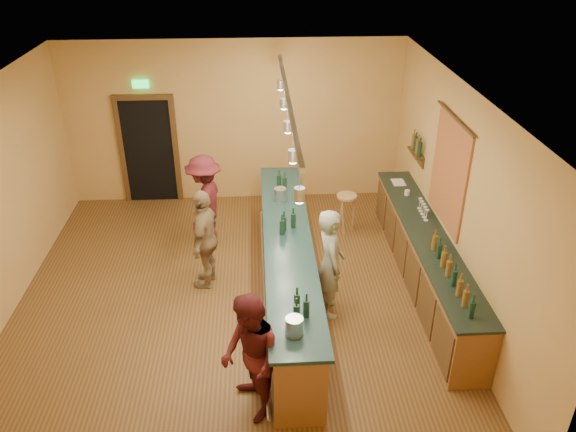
{
  "coord_description": "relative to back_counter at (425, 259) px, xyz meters",
  "views": [
    {
      "loc": [
        0.43,
        -6.98,
        5.23
      ],
      "look_at": [
        0.85,
        0.2,
        1.3
      ],
      "focal_mm": 35.0,
      "sensor_mm": 36.0,
      "label": 1
    }
  ],
  "objects": [
    {
      "name": "floor",
      "position": [
        -2.97,
        -0.18,
        -0.49
      ],
      "size": [
        7.0,
        7.0,
        0.0
      ],
      "primitive_type": "plane",
      "color": "#533817",
      "rests_on": "ground"
    },
    {
      "name": "ceiling",
      "position": [
        -2.97,
        -0.18,
        2.71
      ],
      "size": [
        6.5,
        7.0,
        0.02
      ],
      "primitive_type": "cube",
      "color": "silver",
      "rests_on": "wall_back"
    },
    {
      "name": "wall_back",
      "position": [
        -2.97,
        3.32,
        1.11
      ],
      "size": [
        6.5,
        0.02,
        3.2
      ],
      "primitive_type": "cube",
      "color": "tan",
      "rests_on": "floor"
    },
    {
      "name": "wall_front",
      "position": [
        -2.97,
        -3.68,
        1.11
      ],
      "size": [
        6.5,
        0.02,
        3.2
      ],
      "primitive_type": "cube",
      "color": "tan",
      "rests_on": "floor"
    },
    {
      "name": "wall_right",
      "position": [
        0.28,
        -0.18,
        1.11
      ],
      "size": [
        0.02,
        7.0,
        3.2
      ],
      "primitive_type": "cube",
      "color": "tan",
      "rests_on": "floor"
    },
    {
      "name": "doorway",
      "position": [
        -4.67,
        3.3,
        0.64
      ],
      "size": [
        1.15,
        0.09,
        2.48
      ],
      "color": "black",
      "rests_on": "wall_back"
    },
    {
      "name": "tapestry",
      "position": [
        0.26,
        0.22,
        1.36
      ],
      "size": [
        0.03,
        1.4,
        1.6
      ],
      "primitive_type": "cube",
      "color": "#A22220",
      "rests_on": "wall_right"
    },
    {
      "name": "bottle_shelf",
      "position": [
        0.2,
        1.72,
        1.18
      ],
      "size": [
        0.17,
        0.55,
        0.54
      ],
      "color": "#4B2A16",
      "rests_on": "wall_right"
    },
    {
      "name": "back_counter",
      "position": [
        0.0,
        0.0,
        0.0
      ],
      "size": [
        0.6,
        4.55,
        1.27
      ],
      "color": "brown",
      "rests_on": "floor"
    },
    {
      "name": "tasting_bar",
      "position": [
        -2.14,
        -0.18,
        0.12
      ],
      "size": [
        0.74,
        5.1,
        1.38
      ],
      "color": "brown",
      "rests_on": "floor"
    },
    {
      "name": "pendant_track",
      "position": [
        -2.14,
        -0.18,
        2.5
      ],
      "size": [
        0.11,
        4.6,
        0.5
      ],
      "color": "silver",
      "rests_on": "ceiling"
    },
    {
      "name": "bartender",
      "position": [
        -1.56,
        -0.56,
        0.36
      ],
      "size": [
        0.45,
        0.64,
        1.68
      ],
      "primitive_type": "imported",
      "rotation": [
        0.0,
        0.0,
        1.64
      ],
      "color": "gray",
      "rests_on": "floor"
    },
    {
      "name": "customer_a",
      "position": [
        -2.69,
        -2.38,
        0.32
      ],
      "size": [
        0.84,
        0.95,
        1.62
      ],
      "primitive_type": "imported",
      "rotation": [
        0.0,
        0.0,
        -1.24
      ],
      "color": "#59191E",
      "rests_on": "floor"
    },
    {
      "name": "customer_b",
      "position": [
        -3.38,
        0.27,
        0.33
      ],
      "size": [
        0.59,
        1.02,
        1.63
      ],
      "primitive_type": "imported",
      "rotation": [
        0.0,
        0.0,
        -1.79
      ],
      "color": "#997A51",
      "rests_on": "floor"
    },
    {
      "name": "customer_c",
      "position": [
        -3.46,
        1.47,
        0.35
      ],
      "size": [
        0.83,
        1.18,
        1.67
      ],
      "primitive_type": "imported",
      "rotation": [
        0.0,
        0.0,
        -1.77
      ],
      "color": "#59191E",
      "rests_on": "floor"
    },
    {
      "name": "bar_stool",
      "position": [
        -0.96,
        1.74,
        0.13
      ],
      "size": [
        0.37,
        0.37,
        0.76
      ],
      "rotation": [
        0.0,
        0.0,
        -0.08
      ],
      "color": "#A7884B",
      "rests_on": "floor"
    }
  ]
}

